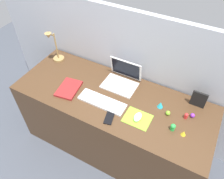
# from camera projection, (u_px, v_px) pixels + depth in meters

# --- Properties ---
(ground_plane) EXTENTS (6.00, 6.00, 0.00)m
(ground_plane) POSITION_uv_depth(u_px,v_px,m) (112.00, 143.00, 2.44)
(ground_plane) COLOR #474C56
(back_wall) EXTENTS (2.95, 0.05, 1.36)m
(back_wall) POSITION_uv_depth(u_px,v_px,m) (130.00, 76.00, 2.19)
(back_wall) COLOR #B2B7C1
(back_wall) RESTS_ON ground_plane
(desk) EXTENTS (1.75, 0.67, 0.74)m
(desk) POSITION_uv_depth(u_px,v_px,m) (112.00, 123.00, 2.18)
(desk) COLOR #4C331E
(desk) RESTS_ON ground_plane
(laptop) EXTENTS (0.30, 0.25, 0.21)m
(laptop) POSITION_uv_depth(u_px,v_px,m) (122.00, 78.00, 2.01)
(laptop) COLOR white
(laptop) RESTS_ON desk
(keyboard) EXTENTS (0.41, 0.13, 0.02)m
(keyboard) POSITION_uv_depth(u_px,v_px,m) (102.00, 102.00, 1.87)
(keyboard) COLOR white
(keyboard) RESTS_ON desk
(mousepad) EXTENTS (0.21, 0.17, 0.00)m
(mousepad) POSITION_uv_depth(u_px,v_px,m) (137.00, 118.00, 1.75)
(mousepad) COLOR #8CDB33
(mousepad) RESTS_ON desk
(mouse) EXTENTS (0.06, 0.10, 0.03)m
(mouse) POSITION_uv_depth(u_px,v_px,m) (138.00, 117.00, 1.74)
(mouse) COLOR white
(mouse) RESTS_ON mousepad
(cell_phone) EXTENTS (0.09, 0.14, 0.01)m
(cell_phone) POSITION_uv_depth(u_px,v_px,m) (109.00, 118.00, 1.75)
(cell_phone) COLOR black
(cell_phone) RESTS_ON desk
(desk_lamp) EXTENTS (0.11, 0.16, 0.35)m
(desk_lamp) POSITION_uv_depth(u_px,v_px,m) (54.00, 48.00, 2.16)
(desk_lamp) COLOR #A5844C
(desk_lamp) RESTS_ON desk
(notebook_pad) EXTENTS (0.21, 0.26, 0.02)m
(notebook_pad) POSITION_uv_depth(u_px,v_px,m) (69.00, 89.00, 1.98)
(notebook_pad) COLOR maroon
(notebook_pad) RESTS_ON desk
(picture_frame) EXTENTS (0.12, 0.02, 0.15)m
(picture_frame) POSITION_uv_depth(u_px,v_px,m) (199.00, 99.00, 1.80)
(picture_frame) COLOR black
(picture_frame) RESTS_ON desk
(toy_figurine_yellow) EXTENTS (0.04, 0.04, 0.04)m
(toy_figurine_yellow) POSITION_uv_depth(u_px,v_px,m) (184.00, 133.00, 1.63)
(toy_figurine_yellow) COLOR yellow
(toy_figurine_yellow) RESTS_ON desk
(toy_figurine_red) EXTENTS (0.03, 0.03, 0.05)m
(toy_figurine_red) POSITION_uv_depth(u_px,v_px,m) (186.00, 116.00, 1.74)
(toy_figurine_red) COLOR red
(toy_figurine_red) RESTS_ON desk
(toy_figurine_green) EXTENTS (0.04, 0.04, 0.06)m
(toy_figurine_green) POSITION_uv_depth(u_px,v_px,m) (173.00, 127.00, 1.66)
(toy_figurine_green) COLOR green
(toy_figurine_green) RESTS_ON desk
(toy_figurine_lime) EXTENTS (0.04, 0.04, 0.04)m
(toy_figurine_lime) POSITION_uv_depth(u_px,v_px,m) (168.00, 113.00, 1.77)
(toy_figurine_lime) COLOR #8CDB33
(toy_figurine_lime) RESTS_ON desk
(toy_figurine_purple) EXTENTS (0.04, 0.04, 0.04)m
(toy_figurine_purple) POSITION_uv_depth(u_px,v_px,m) (193.00, 115.00, 1.75)
(toy_figurine_purple) COLOR purple
(toy_figurine_purple) RESTS_ON desk
(toy_figurine_cyan) EXTENTS (0.05, 0.05, 0.05)m
(toy_figurine_cyan) POSITION_uv_depth(u_px,v_px,m) (160.00, 105.00, 1.82)
(toy_figurine_cyan) COLOR #28B7CC
(toy_figurine_cyan) RESTS_ON desk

